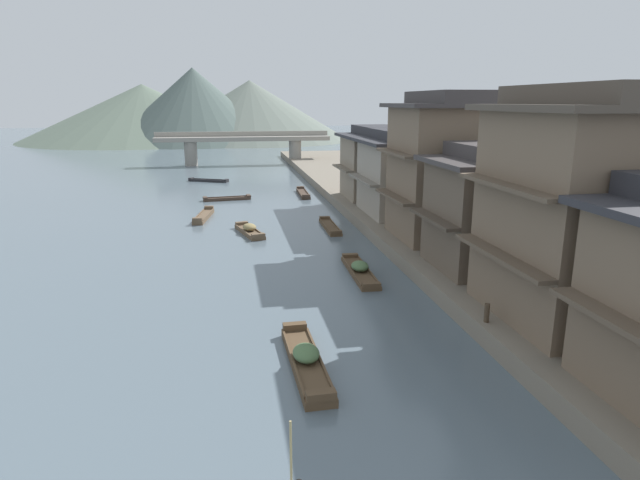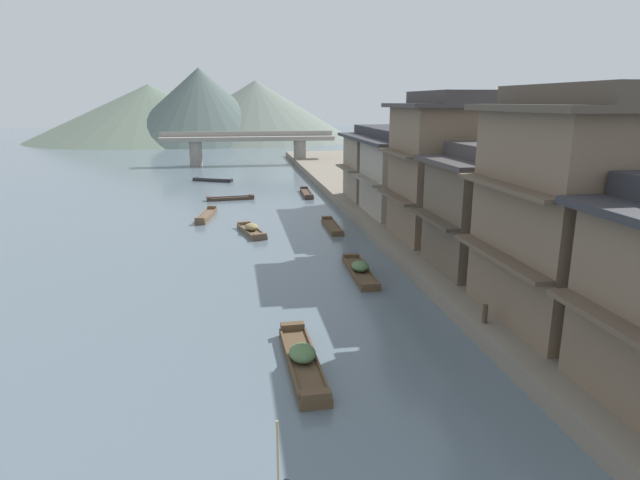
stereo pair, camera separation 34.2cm
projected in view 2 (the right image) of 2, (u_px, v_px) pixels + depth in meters
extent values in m
cube|color=slate|center=(481.00, 221.00, 39.35)|extent=(18.00, 110.00, 0.79)
cube|color=#423328|center=(307.00, 194.00, 52.71)|extent=(1.01, 5.34, 0.25)
cube|color=#423328|center=(304.00, 187.00, 55.06)|extent=(0.77, 0.38, 0.22)
cube|color=#423328|center=(309.00, 196.00, 50.25)|extent=(0.77, 0.38, 0.22)
cube|color=#423328|center=(303.00, 192.00, 52.62)|extent=(0.23, 4.81, 0.08)
cube|color=#423328|center=(310.00, 192.00, 52.72)|extent=(0.23, 4.81, 0.08)
cube|color=brown|center=(332.00, 227.00, 38.79)|extent=(0.93, 5.00, 0.21)
cube|color=brown|center=(327.00, 218.00, 40.98)|extent=(0.78, 0.37, 0.19)
cube|color=brown|center=(338.00, 232.00, 36.49)|extent=(0.78, 0.37, 0.19)
cube|color=brown|center=(327.00, 225.00, 38.69)|extent=(0.14, 4.49, 0.08)
cube|color=brown|center=(337.00, 225.00, 38.80)|extent=(0.14, 4.49, 0.08)
cube|color=#423328|center=(231.00, 199.00, 50.14)|extent=(4.42, 1.46, 0.21)
cube|color=#423328|center=(209.00, 198.00, 49.54)|extent=(0.46, 0.86, 0.18)
cube|color=#423328|center=(252.00, 196.00, 50.65)|extent=(0.46, 0.86, 0.18)
cube|color=#423328|center=(231.00, 198.00, 49.72)|extent=(3.82, 0.57, 0.08)
cube|color=#423328|center=(230.00, 196.00, 50.49)|extent=(3.82, 0.57, 0.08)
cube|color=brown|center=(360.00, 273.00, 28.48)|extent=(1.15, 5.49, 0.21)
cube|color=brown|center=(351.00, 256.00, 30.90)|extent=(0.91, 0.38, 0.19)
cube|color=brown|center=(371.00, 285.00, 25.95)|extent=(0.91, 0.38, 0.19)
cube|color=brown|center=(352.00, 270.00, 28.38)|extent=(0.21, 4.96, 0.08)
cube|color=brown|center=(369.00, 270.00, 28.50)|extent=(0.21, 4.96, 0.08)
ellipsoid|color=#4C6B42|center=(360.00, 266.00, 28.39)|extent=(0.93, 1.29, 0.50)
cube|color=#232326|center=(213.00, 181.00, 61.73)|extent=(4.64, 2.81, 0.19)
cube|color=#232326|center=(230.00, 180.00, 61.07)|extent=(0.64, 0.81, 0.17)
cube|color=#232326|center=(195.00, 178.00, 62.31)|extent=(0.64, 0.81, 0.17)
cube|color=#232326|center=(214.00, 179.00, 62.04)|extent=(3.87, 1.93, 0.08)
cube|color=#232326|center=(211.00, 180.00, 61.36)|extent=(3.87, 1.93, 0.08)
cube|color=brown|center=(206.00, 216.00, 42.28)|extent=(1.57, 5.05, 0.28)
cube|color=brown|center=(200.00, 219.00, 39.94)|extent=(0.77, 0.47, 0.26)
cube|color=brown|center=(212.00, 207.00, 44.48)|extent=(0.77, 0.47, 0.26)
cube|color=brown|center=(211.00, 214.00, 42.23)|extent=(0.78, 4.45, 0.08)
cube|color=brown|center=(202.00, 214.00, 42.23)|extent=(0.78, 4.45, 0.08)
cube|color=brown|center=(252.00, 232.00, 37.30)|extent=(1.99, 4.37, 0.24)
cube|color=brown|center=(260.00, 235.00, 35.49)|extent=(0.95, 0.57, 0.21)
cube|color=brown|center=(244.00, 223.00, 39.01)|extent=(0.95, 0.57, 0.21)
cube|color=brown|center=(258.00, 229.00, 37.44)|extent=(0.99, 3.66, 0.08)
cube|color=brown|center=(245.00, 230.00, 37.09)|extent=(0.99, 3.66, 0.08)
ellipsoid|color=olive|center=(251.00, 227.00, 37.21)|extent=(1.17, 1.42, 0.49)
cube|color=brown|center=(303.00, 363.00, 18.51)|extent=(1.15, 5.49, 0.29)
cube|color=brown|center=(292.00, 326.00, 20.89)|extent=(0.92, 0.38, 0.26)
cube|color=brown|center=(316.00, 395.00, 15.98)|extent=(0.92, 0.38, 0.26)
cube|color=brown|center=(289.00, 360.00, 18.38)|extent=(0.21, 4.96, 0.08)
cube|color=brown|center=(316.00, 357.00, 18.55)|extent=(0.21, 4.96, 0.08)
ellipsoid|color=#4C6B42|center=(303.00, 353.00, 18.41)|extent=(0.95, 1.30, 0.50)
cube|color=brown|center=(634.00, 336.00, 13.05)|extent=(0.70, 6.48, 0.16)
cube|color=#75604C|center=(570.00, 219.00, 19.83)|extent=(4.84, 6.29, 7.80)
cube|color=brown|center=(497.00, 256.00, 19.73)|extent=(0.70, 6.29, 0.16)
cube|color=brown|center=(504.00, 186.00, 19.08)|extent=(0.70, 6.29, 0.16)
cube|color=#4C4238|center=(584.00, 108.00, 18.83)|extent=(5.74, 7.19, 0.24)
cube|color=#4C4238|center=(585.00, 94.00, 18.71)|extent=(2.90, 7.19, 0.70)
cube|color=brown|center=(495.00, 217.00, 26.49)|extent=(5.74, 4.91, 5.20)
cube|color=#4D4135|center=(433.00, 219.00, 25.99)|extent=(0.70, 4.91, 0.16)
cube|color=#3D3838|center=(500.00, 162.00, 25.81)|extent=(6.64, 5.81, 0.24)
cube|color=#3D3838|center=(501.00, 152.00, 25.69)|extent=(3.45, 5.81, 0.70)
cube|color=#75604C|center=(448.00, 174.00, 32.24)|extent=(5.89, 5.65, 7.80)
cube|color=brown|center=(395.00, 197.00, 32.06)|extent=(0.70, 5.65, 0.16)
cube|color=brown|center=(396.00, 153.00, 31.41)|extent=(0.70, 5.65, 0.16)
cube|color=#3D3838|center=(453.00, 105.00, 31.23)|extent=(6.79, 6.55, 0.24)
cube|color=#3D3838|center=(453.00, 97.00, 31.12)|extent=(3.54, 6.55, 0.70)
cube|color=gray|center=(400.00, 179.00, 39.56)|extent=(4.62, 6.56, 5.20)
cube|color=gray|center=(365.00, 180.00, 39.14)|extent=(0.70, 6.56, 0.16)
cube|color=#2D2D33|center=(402.00, 142.00, 38.87)|extent=(5.52, 7.46, 0.24)
cube|color=#2D2D33|center=(402.00, 135.00, 38.76)|extent=(2.77, 7.46, 0.70)
cube|color=gray|center=(380.00, 168.00, 46.30)|extent=(5.34, 5.45, 5.20)
cube|color=#6E6151|center=(346.00, 168.00, 45.84)|extent=(0.70, 5.45, 0.16)
cube|color=#2D2D33|center=(381.00, 136.00, 45.62)|extent=(6.24, 6.35, 0.24)
cube|color=#2D2D33|center=(381.00, 130.00, 45.50)|extent=(3.21, 6.35, 0.70)
cylinder|color=#473828|center=(485.00, 314.00, 20.22)|extent=(0.20, 0.20, 0.73)
cube|color=gray|center=(248.00, 139.00, 77.38)|extent=(25.04, 2.40, 0.60)
cylinder|color=gray|center=(196.00, 154.00, 76.72)|extent=(1.80, 1.80, 3.42)
cylinder|color=gray|center=(300.00, 152.00, 79.04)|extent=(1.80, 1.80, 3.42)
cube|color=gray|center=(248.00, 134.00, 78.17)|extent=(25.04, 0.30, 0.70)
cone|color=#5B6B5B|center=(150.00, 112.00, 126.89)|extent=(55.87, 55.87, 12.91)
cone|color=#4C5B56|center=(200.00, 105.00, 119.49)|extent=(37.94, 37.94, 16.21)
cone|color=slate|center=(256.00, 111.00, 126.31)|extent=(47.13, 47.13, 13.77)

